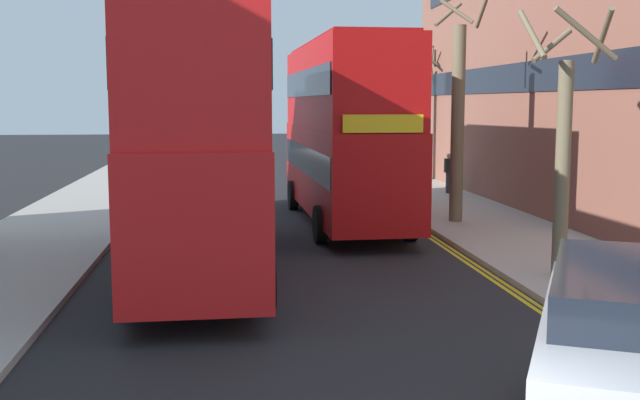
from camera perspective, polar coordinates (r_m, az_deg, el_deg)
The scene contains 12 objects.
sidewalk_right at distance 22.37m, azimuth 13.89°, elevation -2.56°, with size 4.00×80.00×0.14m, color #ADA89E.
sidewalk_left at distance 21.56m, azimuth -20.51°, elevation -3.17°, with size 4.00×80.00×0.14m, color #ADA89E.
kerb_line_outer at distance 19.85m, azimuth 10.23°, elevation -3.89°, with size 0.10×56.00×0.01m, color yellow.
kerb_line_inner at distance 19.80m, azimuth 9.78°, elevation -3.91°, with size 0.10×56.00×0.01m, color yellow.
double_decker_bus_away at distance 17.18m, azimuth -9.03°, elevation 4.59°, with size 2.96×10.85×5.64m.
double_decker_bus_oncoming at distance 24.06m, azimuth 1.81°, elevation 5.41°, with size 3.00×10.86×5.64m.
taxi_minivan at distance 8.56m, azimuth 22.61°, elevation -11.92°, with size 3.79×5.14×2.12m.
pedestrian_far at distance 31.57m, azimuth 9.53°, elevation 2.04°, with size 0.34×0.22×1.62m.
street_tree_near at distance 16.72m, azimuth 17.63°, elevation 3.69°, with size 1.74×1.68×5.61m.
street_tree_mid at distance 23.97m, azimuth 10.21°, elevation 6.00°, with size 1.54×1.52×7.01m.
street_tree_far at distance 36.90m, azimuth 7.58°, elevation 6.20°, with size 1.96×2.24×6.54m.
street_tree_distant at distance 45.24m, azimuth 4.02°, elevation 5.87°, with size 1.71×1.90×5.76m.
Camera 1 is at (-1.37, -4.61, 3.80)m, focal length 43.09 mm.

